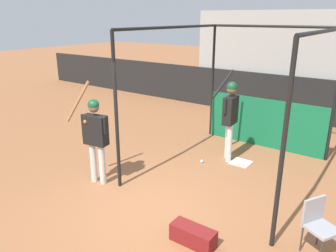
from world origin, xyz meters
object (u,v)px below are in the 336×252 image
Objects in this scene: player_batter at (230,113)px; baseball at (202,161)px; equipment_bag at (193,235)px; player_waiting at (95,133)px; folding_chair at (318,221)px.

player_batter is 1.32m from baseball.
player_batter is 2.96× the size of equipment_bag.
equipment_bag is at bearing 158.92° from player_waiting.
player_waiting is at bearing 168.90° from equipment_bag.
player_batter is 3.42m from folding_chair.
equipment_bag is 2.93m from baseball.
player_waiting reaches higher than player_batter.
folding_chair is (4.17, 0.38, -0.57)m from player_waiting.
equipment_bag is at bearing -166.18° from player_batter.
player_batter is 2.47× the size of folding_chair.
player_batter is 1.00× the size of player_waiting.
player_batter is 3.45m from equipment_bag.
player_waiting is 4.22m from folding_chair.
player_waiting reaches higher than baseball.
folding_chair reaches higher than equipment_bag.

